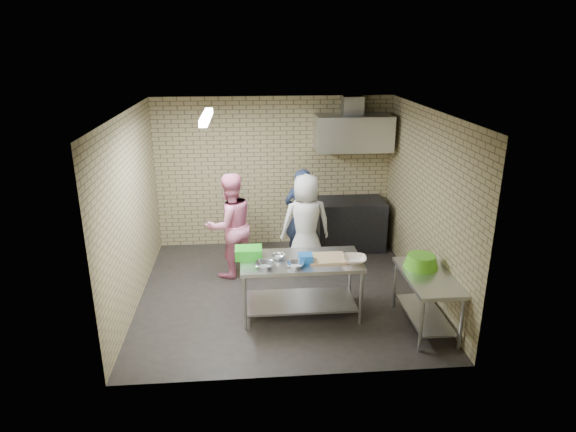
# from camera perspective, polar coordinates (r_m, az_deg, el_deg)

# --- Properties ---
(floor) EXTENTS (4.20, 4.20, 0.00)m
(floor) POSITION_cam_1_polar(r_m,az_deg,el_deg) (7.63, -0.63, -8.70)
(floor) COLOR black
(floor) RESTS_ON ground
(ceiling) EXTENTS (4.20, 4.20, 0.00)m
(ceiling) POSITION_cam_1_polar(r_m,az_deg,el_deg) (6.79, -0.71, 11.84)
(ceiling) COLOR black
(ceiling) RESTS_ON ground
(back_wall) EXTENTS (4.20, 0.06, 2.70)m
(back_wall) POSITION_cam_1_polar(r_m,az_deg,el_deg) (9.01, -1.62, 4.97)
(back_wall) COLOR #9A8960
(back_wall) RESTS_ON ground
(front_wall) EXTENTS (4.20, 0.06, 2.70)m
(front_wall) POSITION_cam_1_polar(r_m,az_deg,el_deg) (5.24, 0.97, -5.93)
(front_wall) COLOR #9A8960
(front_wall) RESTS_ON ground
(left_wall) EXTENTS (0.06, 4.00, 2.70)m
(left_wall) POSITION_cam_1_polar(r_m,az_deg,el_deg) (7.26, -17.44, 0.48)
(left_wall) COLOR #9A8960
(left_wall) RESTS_ON ground
(right_wall) EXTENTS (0.06, 4.00, 2.70)m
(right_wall) POSITION_cam_1_polar(r_m,az_deg,el_deg) (7.54, 15.47, 1.36)
(right_wall) COLOR #9A8960
(right_wall) RESTS_ON ground
(prep_table) EXTENTS (1.63, 0.81, 0.81)m
(prep_table) POSITION_cam_1_polar(r_m,az_deg,el_deg) (6.91, 1.45, -8.05)
(prep_table) COLOR #BABCC1
(prep_table) RESTS_ON floor
(side_counter) EXTENTS (0.60, 1.20, 0.75)m
(side_counter) POSITION_cam_1_polar(r_m,az_deg,el_deg) (6.86, 15.46, -9.33)
(side_counter) COLOR silver
(side_counter) RESTS_ON floor
(stove) EXTENTS (1.20, 0.70, 0.90)m
(stove) POSITION_cam_1_polar(r_m,az_deg,el_deg) (9.12, 7.07, -0.92)
(stove) COLOR black
(stove) RESTS_ON floor
(range_hood) EXTENTS (1.30, 0.60, 0.60)m
(range_hood) POSITION_cam_1_polar(r_m,az_deg,el_deg) (8.74, 7.45, 9.40)
(range_hood) COLOR silver
(range_hood) RESTS_ON back_wall
(hood_duct) EXTENTS (0.35, 0.30, 0.30)m
(hood_duct) POSITION_cam_1_polar(r_m,az_deg,el_deg) (8.82, 7.37, 12.45)
(hood_duct) COLOR #A5A8AD
(hood_duct) RESTS_ON back_wall
(wall_shelf) EXTENTS (0.80, 0.20, 0.04)m
(wall_shelf) POSITION_cam_1_polar(r_m,az_deg,el_deg) (9.02, 9.03, 8.47)
(wall_shelf) COLOR #3F2B19
(wall_shelf) RESTS_ON back_wall
(fluorescent_fixture) EXTENTS (0.10, 1.25, 0.08)m
(fluorescent_fixture) POSITION_cam_1_polar(r_m,az_deg,el_deg) (6.80, -9.31, 11.10)
(fluorescent_fixture) COLOR white
(fluorescent_fixture) RESTS_ON ceiling
(green_crate) EXTENTS (0.36, 0.27, 0.14)m
(green_crate) POSITION_cam_1_polar(r_m,az_deg,el_deg) (6.78, -4.53, -4.20)
(green_crate) COLOR green
(green_crate) RESTS_ON prep_table
(blue_tub) EXTENTS (0.18, 0.18, 0.12)m
(blue_tub) POSITION_cam_1_polar(r_m,az_deg,el_deg) (6.63, 2.01, -4.85)
(blue_tub) COLOR blue
(blue_tub) RESTS_ON prep_table
(cutting_board) EXTENTS (0.50, 0.38, 0.03)m
(cutting_board) POSITION_cam_1_polar(r_m,az_deg,el_deg) (6.76, 4.46, -4.82)
(cutting_board) COLOR tan
(cutting_board) RESTS_ON prep_table
(mixing_bowl_a) EXTENTS (0.30, 0.30, 0.06)m
(mixing_bowl_a) POSITION_cam_1_polar(r_m,az_deg,el_deg) (6.51, -2.72, -5.60)
(mixing_bowl_a) COLOR #ABAEB2
(mixing_bowl_a) RESTS_ON prep_table
(mixing_bowl_b) EXTENTS (0.23, 0.23, 0.06)m
(mixing_bowl_b) POSITION_cam_1_polar(r_m,az_deg,el_deg) (6.74, -1.10, -4.66)
(mixing_bowl_b) COLOR silver
(mixing_bowl_b) RESTS_ON prep_table
(mixing_bowl_c) EXTENTS (0.27, 0.27, 0.06)m
(mixing_bowl_c) POSITION_cam_1_polar(r_m,az_deg,el_deg) (6.52, 0.82, -5.57)
(mixing_bowl_c) COLOR silver
(mixing_bowl_c) RESTS_ON prep_table
(ceramic_bowl) EXTENTS (0.37, 0.37, 0.08)m
(ceramic_bowl) POSITION_cam_1_polar(r_m,az_deg,el_deg) (6.69, 7.61, -4.95)
(ceramic_bowl) COLOR beige
(ceramic_bowl) RESTS_ON prep_table
(green_basin) EXTENTS (0.46, 0.46, 0.17)m
(green_basin) POSITION_cam_1_polar(r_m,az_deg,el_deg) (6.86, 14.95, -4.99)
(green_basin) COLOR #59C626
(green_basin) RESTS_ON side_counter
(bottle_red) EXTENTS (0.07, 0.07, 0.18)m
(bottle_red) POSITION_cam_1_polar(r_m,az_deg,el_deg) (8.94, 7.49, 9.17)
(bottle_red) COLOR #B22619
(bottle_red) RESTS_ON wall_shelf
(bottle_green) EXTENTS (0.06, 0.06, 0.15)m
(bottle_green) POSITION_cam_1_polar(r_m,az_deg,el_deg) (9.04, 10.00, 9.06)
(bottle_green) COLOR green
(bottle_green) RESTS_ON wall_shelf
(man_navy) EXTENTS (0.72, 0.61, 1.66)m
(man_navy) POSITION_cam_1_polar(r_m,az_deg,el_deg) (8.23, 1.63, -0.21)
(man_navy) COLOR #151C35
(man_navy) RESTS_ON floor
(woman_pink) EXTENTS (1.02, 0.95, 1.69)m
(woman_pink) POSITION_cam_1_polar(r_m,az_deg,el_deg) (7.91, -6.62, -1.07)
(woman_pink) COLOR pink
(woman_pink) RESTS_ON floor
(woman_white) EXTENTS (0.84, 0.59, 1.63)m
(woman_white) POSITION_cam_1_polar(r_m,az_deg,el_deg) (8.02, 2.05, -0.85)
(woman_white) COLOR white
(woman_white) RESTS_ON floor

